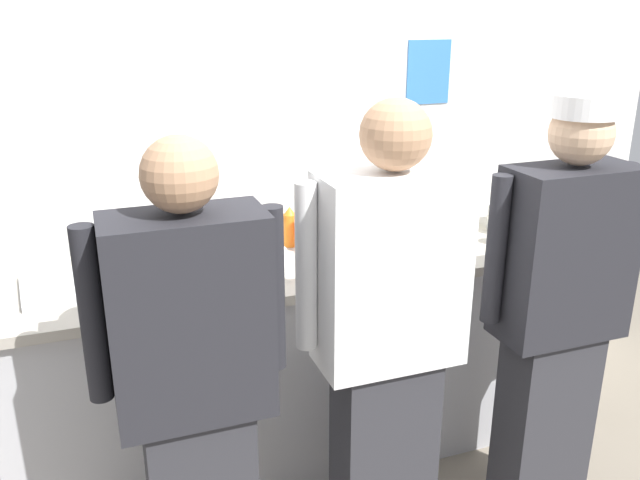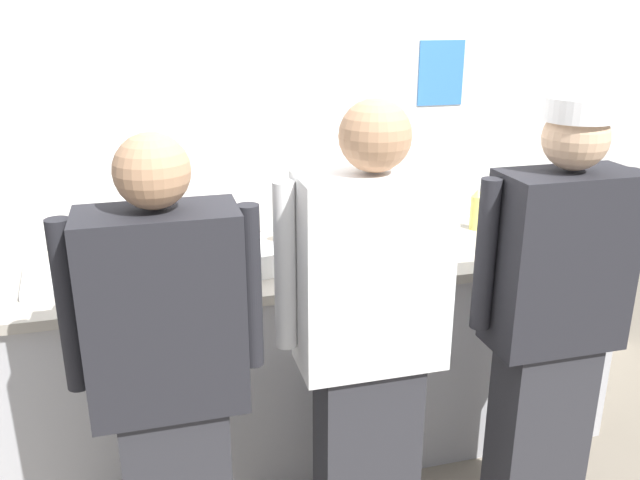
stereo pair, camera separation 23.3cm
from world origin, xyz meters
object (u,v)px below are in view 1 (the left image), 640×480
at_px(chef_near_left, 195,388).
at_px(mixing_bowl_steel, 520,218).
at_px(sheet_tray, 95,281).
at_px(deli_cup, 340,258).
at_px(chef_center, 388,338).
at_px(plate_stack_front, 348,238).
at_px(squeeze_bottle_spare, 467,206).
at_px(chef_far_right, 558,309).
at_px(ramekin_red_sauce, 496,238).
at_px(plate_stack_rear, 262,262).
at_px(ramekin_orange_sauce, 249,243).
at_px(ramekin_green_sauce, 372,231).
at_px(squeeze_bottle_primary, 290,227).
at_px(chefs_knife, 420,229).
at_px(squeeze_bottle_secondary, 307,230).

distance_m(chef_near_left, mixing_bowl_steel, 1.86).
bearing_deg(sheet_tray, deli_cup, -12.01).
relative_size(chef_center, plate_stack_front, 7.71).
xyz_separation_m(mixing_bowl_steel, squeeze_bottle_spare, (-0.20, 0.16, 0.03)).
xyz_separation_m(chef_far_right, plate_stack_front, (-0.51, 0.80, 0.08)).
height_order(chef_near_left, chef_center, chef_center).
bearing_deg(ramekin_red_sauce, chef_far_right, -102.47).
distance_m(plate_stack_rear, ramekin_orange_sauce, 0.31).
bearing_deg(ramekin_orange_sauce, plate_stack_front, -16.29).
xyz_separation_m(chef_near_left, mixing_bowl_steel, (1.70, 0.74, 0.14)).
distance_m(chef_far_right, ramekin_red_sauce, 0.62).
height_order(chef_far_right, ramekin_green_sauce, chef_far_right).
bearing_deg(chef_far_right, ramekin_green_sauce, 111.00).
bearing_deg(plate_stack_front, chef_near_left, -135.49).
height_order(plate_stack_rear, ramekin_green_sauce, plate_stack_rear).
xyz_separation_m(chef_center, squeeze_bottle_primary, (-0.06, 0.89, 0.13)).
bearing_deg(squeeze_bottle_primary, chefs_knife, -0.55).
distance_m(plate_stack_rear, ramekin_red_sauce, 1.09).
bearing_deg(ramekin_red_sauce, plate_stack_rear, 179.05).
bearing_deg(deli_cup, mixing_bowl_steel, 10.68).
bearing_deg(ramekin_orange_sauce, chef_far_right, -44.68).
bearing_deg(squeeze_bottle_spare, mixing_bowl_steel, -38.45).
bearing_deg(deli_cup, chefs_knife, 32.31).
bearing_deg(mixing_bowl_steel, squeeze_bottle_primary, 171.37).
distance_m(ramekin_green_sauce, deli_cup, 0.48).
bearing_deg(mixing_bowl_steel, deli_cup, -169.32).
distance_m(ramekin_orange_sauce, deli_cup, 0.48).
bearing_deg(squeeze_bottle_spare, sheet_tray, -175.24).
xyz_separation_m(squeeze_bottle_primary, deli_cup, (0.10, -0.36, -0.03)).
bearing_deg(chefs_knife, squeeze_bottle_secondary, -170.96).
relative_size(chef_near_left, chef_far_right, 0.97).
xyz_separation_m(sheet_tray, chefs_knife, (1.50, 0.15, -0.01)).
relative_size(chef_far_right, squeeze_bottle_primary, 9.22).
bearing_deg(chef_near_left, deli_cup, 38.65).
bearing_deg(chef_far_right, chefs_knife, 96.44).
bearing_deg(plate_stack_front, mixing_bowl_steel, -5.23).
distance_m(mixing_bowl_steel, ramekin_red_sauce, 0.25).
xyz_separation_m(plate_stack_rear, squeeze_bottle_primary, (0.20, 0.27, 0.04)).
xyz_separation_m(chef_center, squeeze_bottle_secondary, (-0.02, 0.78, 0.14)).
bearing_deg(ramekin_orange_sauce, chefs_knife, -2.85).
relative_size(squeeze_bottle_spare, ramekin_red_sauce, 2.43).
bearing_deg(plate_stack_rear, chef_center, -66.75).
bearing_deg(sheet_tray, squeeze_bottle_secondary, 3.40).
distance_m(ramekin_orange_sauce, chefs_knife, 0.84).
distance_m(sheet_tray, squeeze_bottle_secondary, 0.89).
bearing_deg(ramekin_red_sauce, plate_stack_front, 162.83).
height_order(squeeze_bottle_secondary, squeeze_bottle_spare, squeeze_bottle_secondary).
relative_size(chef_near_left, deli_cup, 15.01).
bearing_deg(chef_far_right, plate_stack_rear, 147.03).
relative_size(chef_near_left, squeeze_bottle_spare, 8.23).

